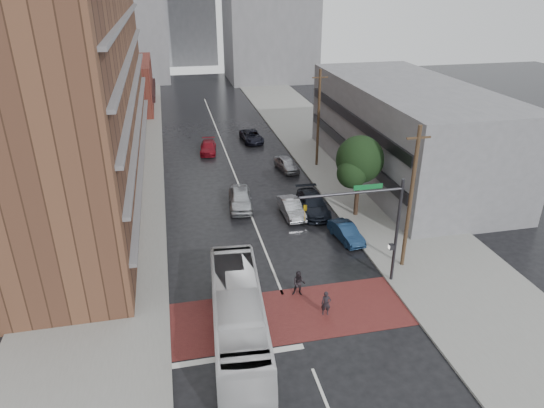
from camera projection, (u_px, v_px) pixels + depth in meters
ground at (293, 320)px, 28.19m from camera, size 160.00×160.00×0.00m
crosswalk at (291, 314)px, 28.63m from camera, size 14.00×5.00×0.02m
sidewalk_west at (118, 177)px, 48.05m from camera, size 9.00×90.00×0.15m
sidewalk_east at (338, 160)px, 52.48m from camera, size 9.00×90.00×0.15m
apartment_block at (63, 30)px, 40.76m from camera, size 10.00×44.00×28.00m
storefront_west at (124, 85)px, 72.14m from camera, size 8.00×16.00×7.00m
building_east at (406, 131)px, 47.14m from camera, size 11.00×26.00×9.00m
distant_tower_center at (186, 7)px, 107.09m from camera, size 12.00×10.00×24.00m
street_tree at (360, 162)px, 38.46m from camera, size 4.20×4.10×6.90m
signal_mast at (377, 219)px, 29.51m from camera, size 6.50×0.30×7.20m
utility_pole_near at (411, 198)px, 31.24m from camera, size 1.60×0.26×10.00m
utility_pole_far at (318, 118)px, 48.92m from camera, size 1.60×0.26×10.00m
transit_bus at (238, 316)px, 26.00m from camera, size 3.50×11.47×3.15m
pedestrian_a at (326, 303)px, 28.31m from camera, size 0.64×0.49×1.56m
pedestrian_b at (299, 283)px, 30.06m from camera, size 0.95×0.82×1.68m
car_travel_a at (240, 199)px, 41.57m from camera, size 2.45×5.06×1.67m
car_travel_b at (291, 208)px, 40.21m from camera, size 1.66×4.28×1.39m
car_travel_c at (208, 147)px, 54.73m from camera, size 2.24×4.46×1.24m
suv_travel at (252, 136)px, 58.32m from camera, size 2.51×4.95×1.34m
car_parked_near at (346, 232)px, 36.49m from camera, size 1.89×4.00×1.27m
car_parked_mid at (313, 204)px, 40.75m from camera, size 2.40×5.43×1.55m
car_parked_far at (287, 164)px, 49.68m from camera, size 2.20×4.18×1.35m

